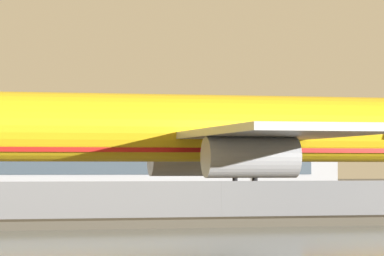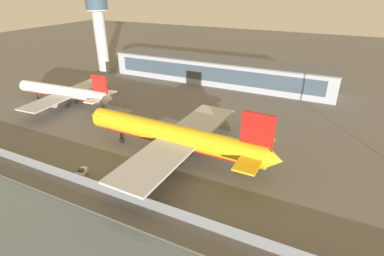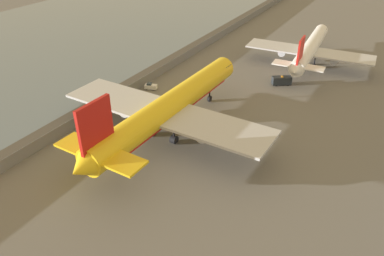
{
  "view_description": "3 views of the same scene",
  "coord_description": "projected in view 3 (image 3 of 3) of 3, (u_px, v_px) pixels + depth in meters",
  "views": [
    {
      "loc": [
        -20.43,
        -83.48,
        3.42
      ],
      "look_at": [
        3.8,
        5.07,
        6.71
      ],
      "focal_mm": 105.0,
      "sensor_mm": 36.0,
      "label": 1
    },
    {
      "loc": [
        38.36,
        -54.65,
        40.95
      ],
      "look_at": [
        6.26,
        10.86,
        5.71
      ],
      "focal_mm": 28.0,
      "sensor_mm": 36.0,
      "label": 2
    },
    {
      "loc": [
        62.7,
        42.15,
        43.38
      ],
      "look_at": [
        4.79,
        8.84,
        2.72
      ],
      "focal_mm": 35.0,
      "sensor_mm": 36.0,
      "label": 3
    }
  ],
  "objects": [
    {
      "name": "shoreline_seawall",
      "position": [
        102.0,
        98.0,
        95.53
      ],
      "size": [
        320.0,
        3.0,
        0.5
      ],
      "color": "#474238",
      "rests_on": "ground"
    },
    {
      "name": "baggage_tug",
      "position": [
        151.0,
        86.0,
        100.24
      ],
      "size": [
        2.52,
        3.54,
        1.8
      ],
      "color": "white",
      "rests_on": "ground"
    },
    {
      "name": "ops_van",
      "position": [
        282.0,
        80.0,
        102.49
      ],
      "size": [
        4.65,
        5.48,
        2.48
      ],
      "color": "#1E2328",
      "rests_on": "ground"
    },
    {
      "name": "perimeter_fence",
      "position": [
        115.0,
        98.0,
        93.07
      ],
      "size": [
        280.0,
        0.1,
        2.61
      ],
      "color": "slate",
      "rests_on": "ground"
    },
    {
      "name": "cargo_jet_yellow",
      "position": [
        169.0,
        107.0,
        78.29
      ],
      "size": [
        55.17,
        46.87,
        16.78
      ],
      "color": "yellow",
      "rests_on": "ground"
    },
    {
      "name": "passenger_jet_white_red",
      "position": [
        310.0,
        49.0,
        113.26
      ],
      "size": [
        44.08,
        37.75,
        13.16
      ],
      "color": "white",
      "rests_on": "ground"
    },
    {
      "name": "ground_plane",
      "position": [
        169.0,
        119.0,
        86.93
      ],
      "size": [
        500.0,
        500.0,
        0.0
      ],
      "primitive_type": "plane",
      "color": "#66635E"
    }
  ]
}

